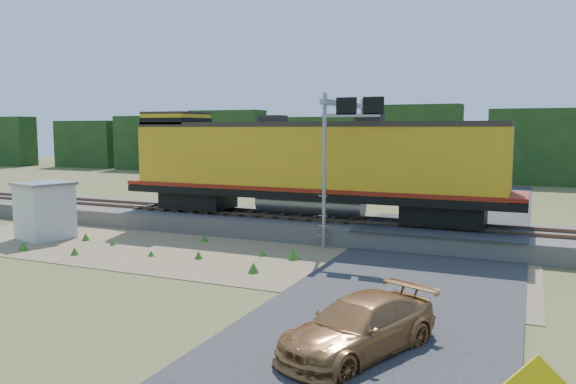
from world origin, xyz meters
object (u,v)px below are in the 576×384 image
at_px(locomotive, 304,164).
at_px(signal_gantry, 348,132).
at_px(car, 359,327).
at_px(shed, 45,210).

height_order(locomotive, signal_gantry, signal_gantry).
height_order(signal_gantry, car, signal_gantry).
distance_m(locomotive, car, 14.96).
bearing_deg(locomotive, signal_gantry, -15.34).
distance_m(shed, car, 18.69).
bearing_deg(locomotive, car, -63.12).
bearing_deg(car, locomotive, 139.30).
bearing_deg(shed, locomotive, 45.08).
bearing_deg(locomotive, shed, -150.67).
relative_size(locomotive, signal_gantry, 2.95).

